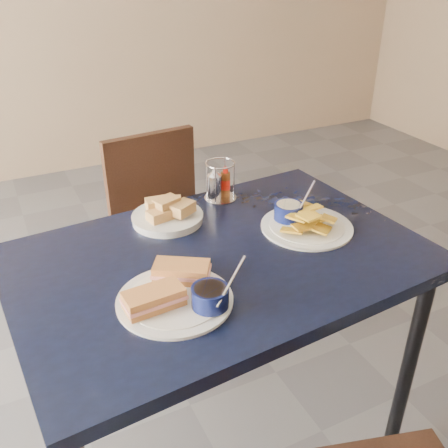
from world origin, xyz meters
name	(u,v)px	position (x,y,z in m)	size (l,w,h in m)	color
ground	(190,405)	(0.00, 0.00, 0.00)	(6.00, 6.00, 0.00)	#55555A
dining_table	(221,275)	(0.05, -0.16, 0.68)	(1.19, 0.84, 0.75)	black
chair_far	(165,221)	(0.13, 0.56, 0.48)	(0.43, 0.42, 0.84)	black
sandwich_plate	(178,292)	(-0.13, -0.30, 0.77)	(0.31, 0.29, 0.12)	white
plantain_plate	(301,221)	(0.34, -0.13, 0.77)	(0.28, 0.28, 0.12)	white
bread_basket	(168,214)	(-0.01, 0.09, 0.78)	(0.22, 0.22, 0.08)	white
condiment_caddy	(219,184)	(0.20, 0.16, 0.81)	(0.11, 0.11, 0.14)	silver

